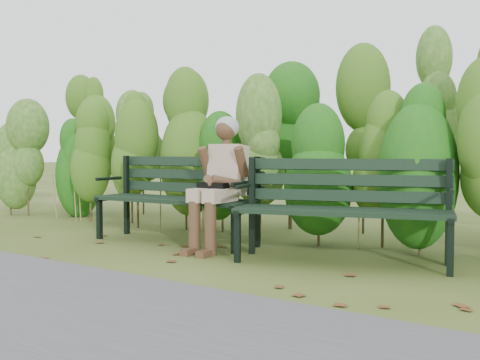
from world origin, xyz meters
The scene contains 7 objects.
ground centered at (0.00, 0.00, 0.00)m, with size 80.00×80.00×0.00m, color #374C15.
footpath centered at (0.00, -2.20, 0.01)m, with size 60.00×2.50×0.01m, color #474749.
hedge_band centered at (0.00, 1.86, 1.26)m, with size 11.04×1.67×2.42m.
leaf_litter centered at (0.25, 0.00, 0.00)m, with size 5.38×2.15×0.01m.
bench_left centered at (-1.03, 0.63, 0.58)m, with size 1.99×0.76×0.98m.
bench_right centered at (1.00, 0.60, 0.57)m, with size 2.04×1.16×0.97m.
seated_woman centered at (-0.34, 0.48, 0.80)m, with size 0.56×0.82×1.41m.
Camera 1 is at (3.16, -4.24, 1.04)m, focal length 42.00 mm.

